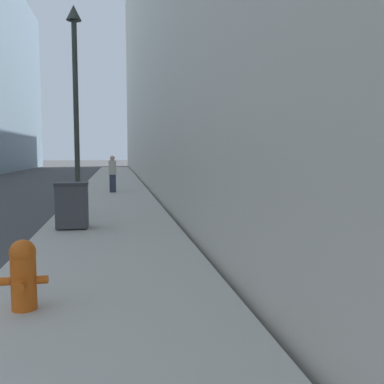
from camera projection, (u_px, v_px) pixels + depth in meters
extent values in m
cube|color=#B7B2A8|center=(114.00, 189.00, 20.71)|extent=(3.12, 60.00, 0.14)
cube|color=beige|center=(227.00, 22.00, 28.90)|extent=(12.00, 60.00, 21.21)
cylinder|color=#D15614|center=(24.00, 283.00, 4.67)|extent=(0.27, 0.27, 0.58)
sphere|color=#D15614|center=(23.00, 253.00, 4.64)|extent=(0.28, 0.28, 0.28)
cylinder|color=#D15614|center=(22.00, 245.00, 4.63)|extent=(0.08, 0.08, 0.06)
cylinder|color=#D15614|center=(20.00, 286.00, 4.47)|extent=(0.11, 0.12, 0.11)
cylinder|color=#D15614|center=(5.00, 281.00, 4.63)|extent=(0.12, 0.09, 0.09)
cylinder|color=#D15614|center=(42.00, 280.00, 4.70)|extent=(0.12, 0.09, 0.09)
cube|color=#3D3D42|center=(72.00, 207.00, 9.61)|extent=(0.69, 0.52, 0.93)
cube|color=#2D2D31|center=(72.00, 184.00, 9.56)|extent=(0.71, 0.54, 0.08)
cylinder|color=black|center=(60.00, 224.00, 9.81)|extent=(0.05, 0.16, 0.16)
cylinder|color=black|center=(87.00, 223.00, 9.91)|extent=(0.05, 0.16, 0.16)
cylinder|color=#2D332D|center=(79.00, 210.00, 11.76)|extent=(0.26, 0.26, 0.25)
cylinder|color=#2D332D|center=(76.00, 120.00, 11.54)|extent=(0.14, 0.14, 5.20)
cone|color=#2D332D|center=(74.00, 12.00, 11.28)|extent=(0.40, 0.40, 0.40)
cube|color=#2D3347|center=(113.00, 183.00, 18.41)|extent=(0.27, 0.19, 0.76)
cube|color=#B7B2A3|center=(112.00, 167.00, 18.35)|extent=(0.32, 0.19, 0.60)
sphere|color=tan|center=(112.00, 158.00, 18.31)|extent=(0.21, 0.21, 0.21)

